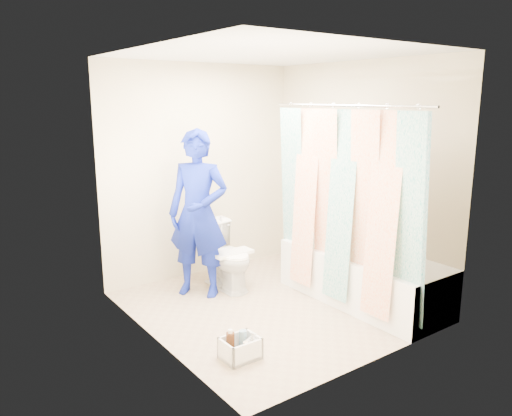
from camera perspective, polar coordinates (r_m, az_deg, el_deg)
floor at (r=5.02m, az=1.57°, el=-11.23°), size 2.60×2.60×0.00m
ceiling at (r=4.61m, az=1.76°, el=17.23°), size 2.40×2.60×0.02m
wall_back at (r=5.74m, az=-6.31°, el=4.21°), size 2.40×0.02×2.40m
wall_front at (r=3.75m, az=13.89°, el=-0.48°), size 2.40×0.02×2.40m
wall_left at (r=4.06m, az=-11.88°, el=0.61°), size 0.02×2.60×2.40m
wall_right at (r=5.48m, az=11.68°, el=3.63°), size 0.02×2.60×2.40m
bathtub at (r=5.17m, az=12.07°, el=-7.58°), size 0.70×1.75×0.50m
curtain_rod at (r=4.63m, az=10.23°, el=11.45°), size 0.02×1.90×0.02m
shower_curtain at (r=4.73m, az=9.80°, el=0.13°), size 0.06×1.75×1.80m
toilet at (r=5.39m, az=-3.38°, el=-5.47°), size 0.40×0.70×0.71m
tank_lid at (r=5.28m, az=-2.71°, el=-5.14°), size 0.44×0.19×0.03m
tank_internals at (r=5.43m, az=-4.89°, el=-1.56°), size 0.18×0.06×0.23m
plumber at (r=5.12m, az=-6.62°, el=-0.65°), size 0.72×0.75×1.72m
cleaning_caddy at (r=4.09m, az=-1.69°, el=-15.77°), size 0.29×0.23×0.22m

